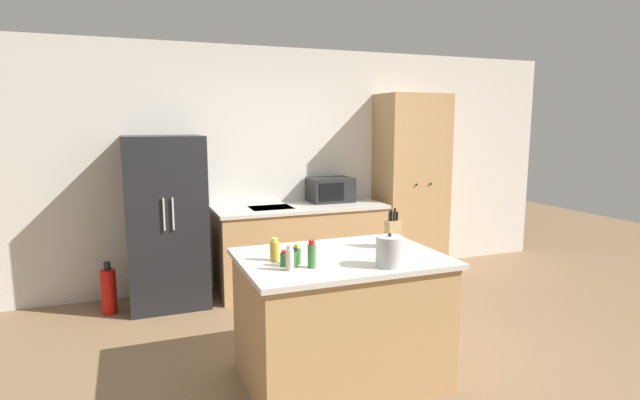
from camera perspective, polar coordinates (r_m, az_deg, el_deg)
ground_plane at (r=3.85m, az=5.35°, el=-18.89°), size 14.00×14.00×0.00m
wall_back at (r=5.61m, az=-5.15°, el=3.78°), size 7.20×0.06×2.60m
refrigerator at (r=5.11m, az=-17.18°, el=-2.35°), size 0.74×0.70×1.67m
back_counter at (r=5.46m, az=-2.29°, el=-5.33°), size 1.83×0.71×0.91m
pantry_cabinet at (r=6.00m, az=10.32°, el=1.69°), size 0.77×0.56×2.12m
kitchen_island at (r=3.57m, az=2.32°, el=-13.28°), size 1.37×0.98×0.89m
microwave at (r=5.61m, az=1.18°, el=1.19°), size 0.48×0.36×0.27m
knife_block at (r=3.66m, az=8.35°, el=-3.76°), size 0.10×0.08×0.29m
spice_bottle_tall_dark at (r=3.17m, az=-4.02°, el=-6.72°), size 0.06×0.06×0.10m
spice_bottle_short_red at (r=3.12m, az=-0.96°, el=-6.29°), size 0.05×0.05×0.18m
spice_bottle_amber_oil at (r=3.08m, az=-3.47°, el=-6.70°), size 0.05×0.05×0.16m
spice_bottle_green_herb at (r=3.30m, az=-5.22°, el=-5.71°), size 0.06×0.06×0.15m
spice_bottle_pale_salt at (r=3.22m, az=-2.65°, el=-6.25°), size 0.05×0.05×0.13m
spice_bottle_orange_cap at (r=3.14m, az=-2.91°, el=-6.66°), size 0.04×0.04×0.13m
kettle at (r=3.18m, az=7.94°, el=-5.84°), size 0.17×0.17×0.22m
fire_extinguisher at (r=5.18m, az=-22.99°, el=-9.53°), size 0.14×0.14×0.50m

